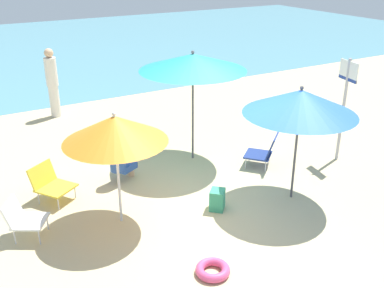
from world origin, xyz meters
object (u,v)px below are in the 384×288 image
(umbrella_teal, at_px, (193,62))
(warning_sign, at_px, (345,95))
(beach_chair_a, at_px, (23,217))
(person_b, at_px, (120,157))
(beach_chair_c, at_px, (50,183))
(beach_bag, at_px, (217,200))
(beach_chair_b, at_px, (264,151))
(swim_ring, at_px, (213,270))
(umbrella_blue, at_px, (300,102))
(person_a, at_px, (52,82))
(umbrella_orange, at_px, (115,129))

(umbrella_teal, relative_size, warning_sign, 1.07)
(beach_chair_a, xyz_separation_m, person_b, (1.83, 0.89, 0.15))
(umbrella_teal, height_order, beach_chair_c, umbrella_teal)
(beach_chair_c, xyz_separation_m, person_b, (1.23, 0.02, 0.17))
(beach_chair_c, xyz_separation_m, beach_bag, (2.21, -1.62, -0.14))
(beach_chair_b, distance_m, beach_bag, 1.82)
(swim_ring, bearing_deg, umbrella_teal, 64.21)
(beach_chair_a, relative_size, person_b, 0.71)
(umbrella_blue, distance_m, person_a, 6.51)
(beach_chair_c, relative_size, person_a, 0.46)
(umbrella_orange, height_order, umbrella_blue, umbrella_blue)
(person_b, xyz_separation_m, warning_sign, (4.06, -1.24, 0.85))
(person_b, bearing_deg, umbrella_orange, -139.92)
(umbrella_teal, distance_m, warning_sign, 2.92)
(person_a, bearing_deg, swim_ring, 157.39)
(person_a, bearing_deg, umbrella_orange, 151.89)
(beach_chair_b, distance_m, person_b, 2.71)
(beach_chair_b, height_order, beach_bag, beach_chair_b)
(person_b, bearing_deg, swim_ring, -116.69)
(umbrella_orange, height_order, swim_ring, umbrella_orange)
(beach_chair_c, bearing_deg, umbrella_teal, 61.02)
(beach_chair_a, relative_size, swim_ring, 1.50)
(umbrella_orange, relative_size, beach_chair_a, 2.61)
(swim_ring, bearing_deg, umbrella_blue, 24.45)
(umbrella_blue, distance_m, swim_ring, 2.89)
(person_b, bearing_deg, person_a, 63.21)
(umbrella_teal, relative_size, umbrella_blue, 1.11)
(umbrella_teal, distance_m, umbrella_blue, 2.28)
(umbrella_teal, distance_m, beach_chair_c, 3.28)
(swim_ring, bearing_deg, beach_chair_b, 40.56)
(warning_sign, distance_m, swim_ring, 4.50)
(beach_chair_a, distance_m, swim_ring, 2.81)
(warning_sign, bearing_deg, beach_bag, -161.81)
(umbrella_blue, xyz_separation_m, person_b, (-2.27, 1.93, -1.20))
(person_b, xyz_separation_m, beach_bag, (0.98, -1.64, -0.31))
(umbrella_orange, height_order, beach_chair_b, umbrella_orange)
(umbrella_orange, height_order, beach_chair_a, umbrella_orange)
(beach_chair_b, relative_size, person_b, 0.79)
(umbrella_orange, relative_size, warning_sign, 0.88)
(umbrella_teal, xyz_separation_m, warning_sign, (2.45, -1.47, -0.61))
(umbrella_orange, relative_size, person_a, 1.04)
(beach_chair_c, relative_size, person_b, 0.83)
(umbrella_orange, bearing_deg, umbrella_blue, -15.24)
(umbrella_blue, relative_size, swim_ring, 4.28)
(beach_bag, bearing_deg, umbrella_orange, 162.87)
(warning_sign, distance_m, beach_bag, 3.31)
(umbrella_orange, distance_m, beach_bag, 2.03)
(warning_sign, bearing_deg, swim_ring, -146.14)
(beach_chair_a, xyz_separation_m, warning_sign, (5.89, -0.35, 1.00))
(umbrella_teal, relative_size, beach_chair_c, 2.74)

